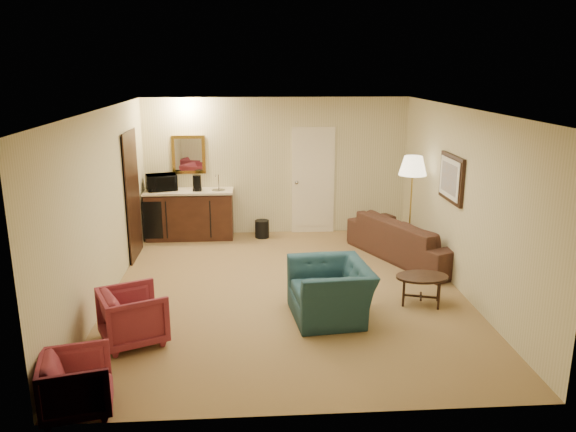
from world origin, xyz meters
name	(u,v)px	position (x,y,z in m)	size (l,w,h in m)	color
ground	(287,291)	(0.00, 0.00, 0.00)	(6.00, 6.00, 0.00)	#98804D
room_walls	(277,165)	(-0.10, 0.77, 1.72)	(5.02, 6.01, 2.61)	beige
wetbar_cabinet	(190,214)	(-1.65, 2.72, 0.46)	(1.64, 0.58, 0.92)	#3A1E12
sofa	(410,232)	(2.15, 1.28, 0.46)	(2.35, 0.69, 0.92)	black
teal_armchair	(331,282)	(0.50, -0.90, 0.48)	(1.09, 0.71, 0.96)	#1B3B43
rose_chair_near	(133,314)	(-1.90, -1.43, 0.36)	(0.70, 0.65, 0.72)	maroon
rose_chair_far	(77,381)	(-2.15, -2.80, 0.32)	(0.62, 0.58, 0.64)	maroon
coffee_table	(421,290)	(1.80, -0.58, 0.20)	(0.71, 0.48, 0.41)	black
floor_lamp	(411,207)	(2.17, 1.40, 0.87)	(0.46, 0.46, 1.74)	gold
waste_bin	(262,229)	(-0.30, 2.65, 0.17)	(0.27, 0.27, 0.33)	black
microwave	(161,181)	(-2.15, 2.77, 1.10)	(0.54, 0.30, 0.37)	black
coffee_maker	(197,183)	(-1.49, 2.67, 1.07)	(0.15, 0.15, 0.29)	black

